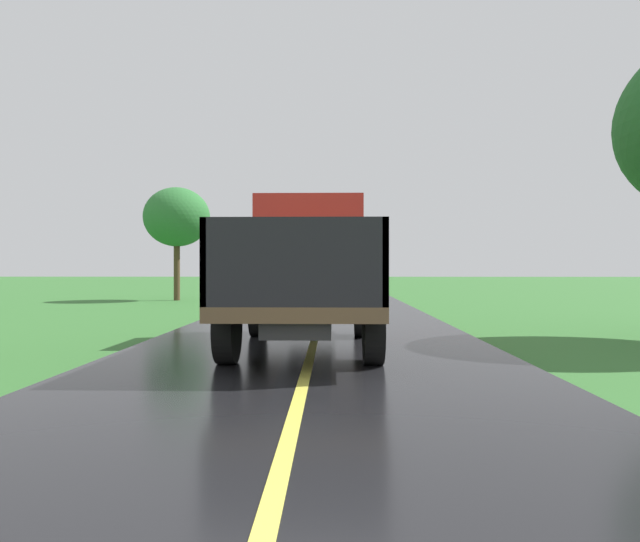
{
  "coord_description": "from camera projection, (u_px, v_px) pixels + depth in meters",
  "views": [
    {
      "loc": [
        0.36,
        -1.06,
        1.45
      ],
      "look_at": [
        0.09,
        10.89,
        1.4
      ],
      "focal_mm": 32.43,
      "sensor_mm": 36.0,
      "label": 1
    }
  ],
  "objects": [
    {
      "name": "roadside_tree_near_left",
      "position": [
        177.0,
        217.0,
        26.24
      ],
      "size": [
        2.98,
        2.98,
        5.14
      ],
      "color": "#4C3823",
      "rests_on": "ground"
    },
    {
      "name": "banana_truck_near",
      "position": [
        308.0,
        267.0,
        10.71
      ],
      "size": [
        2.38,
        5.82,
        2.8
      ],
      "color": "#2D2D30",
      "rests_on": "road_surface"
    }
  ]
}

